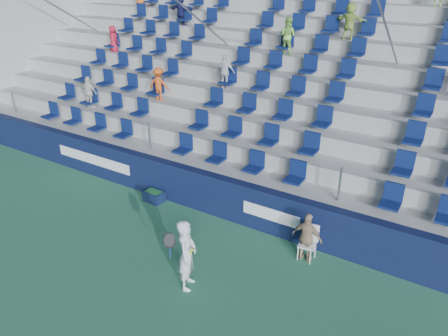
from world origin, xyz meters
name	(u,v)px	position (x,y,z in m)	size (l,w,h in m)	color
ground	(151,278)	(0.00, 0.00, 0.00)	(70.00, 70.00, 0.00)	#30724D
sponsor_wall	(225,198)	(0.00, 3.15, 0.60)	(24.00, 0.32, 1.20)	#10183B
grandstand	(301,99)	(-0.01, 8.24, 2.14)	(24.00, 8.17, 6.63)	#A7A7A2
tennis_player	(187,255)	(0.86, 0.25, 0.84)	(0.70, 0.72, 1.68)	silver
line_judge_chair	(309,239)	(2.70, 2.64, 0.50)	(0.45, 0.46, 0.88)	white
line_judge	(307,238)	(2.70, 2.50, 0.64)	(0.74, 0.31, 1.27)	tan
ball_bin	(154,196)	(-2.24, 2.75, 0.18)	(0.61, 0.41, 0.34)	#0F1A38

